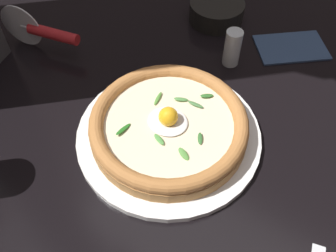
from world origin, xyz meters
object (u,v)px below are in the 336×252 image
at_px(pizza, 168,126).
at_px(pepper_shaker, 232,48).
at_px(side_bowl, 216,11).
at_px(folded_napkin, 291,47).
at_px(pizza_cutter, 43,31).

height_order(pizza, pepper_shaker, pepper_shaker).
distance_m(side_bowl, pepper_shaker, 0.14).
bearing_deg(side_bowl, pepper_shaker, -48.56).
bearing_deg(folded_napkin, pizza_cutter, -145.33).
xyz_separation_m(pizza, folded_napkin, (0.08, 0.33, -0.03)).
bearing_deg(pepper_shaker, side_bowl, 131.44).
bearing_deg(pepper_shaker, folded_napkin, 52.78).
relative_size(pizza, pepper_shaker, 3.43).
distance_m(pizza_cutter, pepper_shaker, 0.37).
xyz_separation_m(side_bowl, folded_napkin, (0.18, 0.00, -0.02)).
relative_size(pizza, pizza_cutter, 1.52).
relative_size(side_bowl, pizza_cutter, 0.70).
distance_m(pizza, side_bowl, 0.34).
xyz_separation_m(folded_napkin, pepper_shaker, (-0.08, -0.11, 0.03)).
bearing_deg(side_bowl, pizza, -73.67).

